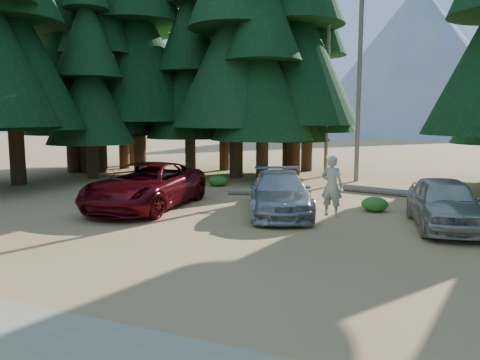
{
  "coord_description": "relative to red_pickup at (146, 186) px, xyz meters",
  "views": [
    {
      "loc": [
        4.79,
        -10.71,
        3.37
      ],
      "look_at": [
        -1.43,
        3.89,
        1.25
      ],
      "focal_mm": 35.0,
      "sensor_mm": 36.0,
      "label": 1
    }
  ],
  "objects": [
    {
      "name": "shrub_center_right",
      "position": [
        3.43,
        3.21,
        -0.57
      ],
      "size": [
        1.01,
        1.01,
        0.55
      ],
      "primitive_type": "ellipsoid",
      "color": "#326A20",
      "rests_on": "ground"
    },
    {
      "name": "silver_minivan_center",
      "position": [
        4.94,
        0.96,
        -0.11
      ],
      "size": [
        3.79,
        5.51,
        1.48
      ],
      "primitive_type": "imported",
      "rotation": [
        0.0,
        0.0,
        0.37
      ],
      "color": "#9FA2A7",
      "rests_on": "ground"
    },
    {
      "name": "red_pickup",
      "position": [
        0.0,
        0.0,
        0.0
      ],
      "size": [
        3.48,
        6.37,
        1.69
      ],
      "primitive_type": "imported",
      "rotation": [
        0.0,
        0.0,
        0.11
      ],
      "color": "#57070E",
      "rests_on": "ground"
    },
    {
      "name": "log_mid",
      "position": [
        7.88,
        6.66,
        -0.69
      ],
      "size": [
        3.7,
        1.23,
        0.31
      ],
      "primitive_type": "cylinder",
      "rotation": [
        0.0,
        1.57,
        -0.25
      ],
      "color": "gray",
      "rests_on": "ground"
    },
    {
      "name": "shrub_center_left",
      "position": [
        5.0,
        3.02,
        -0.54
      ],
      "size": [
        1.1,
        1.1,
        0.6
      ],
      "primitive_type": "ellipsoid",
      "color": "#326A20",
      "rests_on": "ground"
    },
    {
      "name": "shrub_left",
      "position": [
        0.0,
        6.16,
        -0.59
      ],
      "size": [
        0.95,
        0.95,
        0.52
      ],
      "primitive_type": "ellipsoid",
      "color": "#326A20",
      "rests_on": "ground"
    },
    {
      "name": "shrub_right",
      "position": [
        7.99,
        2.69,
        -0.58
      ],
      "size": [
        0.95,
        0.95,
        0.52
      ],
      "primitive_type": "ellipsoid",
      "color": "#326A20",
      "rests_on": "ground"
    },
    {
      "name": "snag_back",
      "position": [
        4.04,
        12.16,
        4.15
      ],
      "size": [
        0.2,
        0.2,
        10.0
      ],
      "primitive_type": "cylinder",
      "color": "gray",
      "rests_on": "ground"
    },
    {
      "name": "log_left",
      "position": [
        3.31,
        4.55,
        -0.72
      ],
      "size": [
        3.5,
        1.38,
        0.26
      ],
      "primitive_type": "cylinder",
      "rotation": [
        0.0,
        1.57,
        0.32
      ],
      "color": "gray",
      "rests_on": "ground"
    },
    {
      "name": "shrub_far_left",
      "position": [
        -1.4,
        4.65,
        -0.61
      ],
      "size": [
        0.84,
        0.84,
        0.46
      ],
      "primitive_type": "ellipsoid",
      "color": "#326A20",
      "rests_on": "ground"
    },
    {
      "name": "frisbee_player",
      "position": [
        7.31,
        -1.58,
        0.63
      ],
      "size": [
        0.69,
        0.51,
        1.73
      ],
      "rotation": [
        0.0,
        0.0,
        2.99
      ],
      "color": "beige",
      "rests_on": "ground"
    },
    {
      "name": "silver_minivan_right",
      "position": [
        10.28,
        0.89,
        -0.06
      ],
      "size": [
        2.67,
        4.86,
        1.57
      ],
      "primitive_type": "imported",
      "rotation": [
        0.0,
        0.0,
        0.19
      ],
      "color": "#B4ADA0",
      "rests_on": "ground"
    },
    {
      "name": "ground",
      "position": [
        5.24,
        -3.84,
        -0.85
      ],
      "size": [
        160.0,
        160.0,
        0.0
      ],
      "primitive_type": "plane",
      "color": "#AC8949",
      "rests_on": "ground"
    },
    {
      "name": "forest_belt_north",
      "position": [
        5.24,
        11.16,
        -0.85
      ],
      "size": [
        36.0,
        7.0,
        22.0
      ],
      "primitive_type": null,
      "color": "black",
      "rests_on": "ground"
    },
    {
      "name": "snag_front",
      "position": [
        6.04,
        10.66,
        5.15
      ],
      "size": [
        0.24,
        0.24,
        12.0
      ],
      "primitive_type": "cylinder",
      "color": "gray",
      "rests_on": "ground"
    },
    {
      "name": "mountain_peak",
      "position": [
        2.65,
        84.4,
        11.86
      ],
      "size": [
        48.0,
        50.0,
        28.0
      ],
      "color": "gray",
      "rests_on": "ground"
    },
    {
      "name": "shrub_edge_west",
      "position": [
        -3.12,
        1.66,
        -0.61
      ],
      "size": [
        0.87,
        0.87,
        0.48
      ],
      "primitive_type": "ellipsoid",
      "color": "#326A20",
      "rests_on": "ground"
    }
  ]
}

